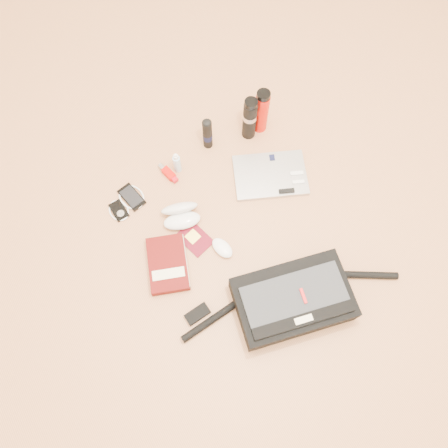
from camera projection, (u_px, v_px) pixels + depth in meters
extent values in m
plane|color=#B97A4D|center=(241.00, 242.00, 1.79)|extent=(4.00, 4.00, 0.00)
cube|color=black|center=(292.00, 299.00, 1.64)|extent=(0.48, 0.36, 0.10)
cube|color=#292B2F|center=(296.00, 299.00, 1.59)|extent=(0.41, 0.28, 0.01)
cube|color=black|center=(303.00, 320.00, 1.56)|extent=(0.38, 0.13, 0.01)
cube|color=#EDE5C0|center=(303.00, 320.00, 1.56)|extent=(0.07, 0.04, 0.02)
cube|color=red|center=(303.00, 296.00, 1.59)|extent=(0.02, 0.06, 0.02)
cylinder|color=black|center=(212.00, 320.00, 1.65)|extent=(0.27, 0.05, 0.03)
cylinder|color=black|center=(364.00, 275.00, 1.72)|extent=(0.24, 0.17, 0.03)
cube|color=black|center=(197.00, 314.00, 1.67)|extent=(0.10, 0.05, 0.02)
cube|color=#A5A5A8|center=(270.00, 175.00, 1.89)|extent=(0.37, 0.33, 0.02)
cube|color=black|center=(272.00, 158.00, 1.91)|extent=(0.03, 0.04, 0.00)
cube|color=silver|center=(297.00, 173.00, 1.88)|extent=(0.06, 0.04, 0.01)
cube|color=silver|center=(298.00, 182.00, 1.86)|extent=(0.05, 0.04, 0.01)
cube|color=black|center=(287.00, 191.00, 1.85)|extent=(0.07, 0.04, 0.01)
cube|color=#4B0807|center=(168.00, 264.00, 1.73)|extent=(0.22, 0.27, 0.04)
cube|color=beige|center=(186.00, 261.00, 1.74)|extent=(0.08, 0.21, 0.03)
cube|color=beige|center=(168.00, 274.00, 1.69)|extent=(0.13, 0.08, 0.00)
cube|color=#540613|center=(195.00, 239.00, 1.79)|extent=(0.13, 0.16, 0.01)
cube|color=gold|center=(193.00, 237.00, 1.79)|extent=(0.06, 0.06, 0.00)
ellipsoid|color=white|center=(222.00, 248.00, 1.76)|extent=(0.08, 0.11, 0.03)
ellipsoid|color=white|center=(182.00, 221.00, 1.80)|extent=(0.17, 0.12, 0.04)
ellipsoid|color=silver|center=(179.00, 208.00, 1.80)|extent=(0.17, 0.12, 0.09)
ellipsoid|color=black|center=(175.00, 222.00, 1.79)|extent=(0.05, 0.04, 0.01)
ellipsoid|color=black|center=(189.00, 219.00, 1.80)|extent=(0.05, 0.04, 0.01)
cylinder|color=black|center=(182.00, 220.00, 1.79)|extent=(0.02, 0.01, 0.00)
cube|color=black|center=(119.00, 210.00, 1.83)|extent=(0.06, 0.09, 0.01)
cylinder|color=#A0A0A3|center=(121.00, 213.00, 1.82)|extent=(0.03, 0.03, 0.00)
torus|color=silver|center=(119.00, 210.00, 1.83)|extent=(0.08, 0.08, 0.01)
cube|color=black|center=(132.00, 197.00, 1.86)|extent=(0.09, 0.13, 0.01)
cube|color=black|center=(131.00, 196.00, 1.85)|extent=(0.07, 0.11, 0.00)
torus|color=silver|center=(132.00, 197.00, 1.86)|extent=(0.11, 0.11, 0.01)
cube|color=#C10802|center=(169.00, 174.00, 1.89)|extent=(0.04, 0.07, 0.03)
cube|color=red|center=(175.00, 180.00, 1.88)|extent=(0.03, 0.03, 0.02)
cylinder|color=#B4B3B6|center=(163.00, 168.00, 1.90)|extent=(0.03, 0.04, 0.02)
cylinder|color=#ACD5F0|center=(177.00, 164.00, 1.87)|extent=(0.03, 0.03, 0.10)
cylinder|color=white|center=(176.00, 157.00, 1.82)|extent=(0.02, 0.02, 0.02)
cylinder|color=silver|center=(176.00, 155.00, 1.81)|extent=(0.01, 0.01, 0.01)
cylinder|color=black|center=(207.00, 134.00, 1.88)|extent=(0.04, 0.04, 0.17)
cylinder|color=black|center=(208.00, 136.00, 1.90)|extent=(0.05, 0.05, 0.03)
ellipsoid|color=black|center=(207.00, 123.00, 1.81)|extent=(0.04, 0.04, 0.02)
cylinder|color=black|center=(250.00, 120.00, 1.89)|extent=(0.06, 0.06, 0.21)
cylinder|color=#AEAEB1|center=(250.00, 116.00, 1.86)|extent=(0.06, 0.06, 0.03)
cylinder|color=black|center=(251.00, 103.00, 1.78)|extent=(0.06, 0.06, 0.02)
cylinder|color=red|center=(261.00, 113.00, 1.90)|extent=(0.07, 0.07, 0.22)
cylinder|color=black|center=(264.00, 95.00, 1.79)|extent=(0.06, 0.06, 0.02)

